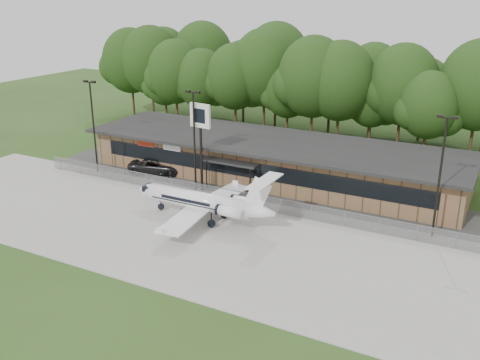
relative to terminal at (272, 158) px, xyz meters
The scene contains 12 objects.
ground 24.04m from the terminal, 89.99° to the right, with size 160.00×160.00×0.00m, color #294418.
apron 16.08m from the terminal, 89.99° to the right, with size 64.00×18.00×0.08m, color #9E9B93.
parking_lot 4.93m from the terminal, 89.96° to the right, with size 50.00×9.00×0.06m, color #383835.
terminal is the anchor object (origin of this frame).
fence 9.05m from the terminal, 89.98° to the right, with size 46.00×0.04×1.52m.
treeline 18.83m from the terminal, 89.99° to the left, with size 72.00×12.00×15.00m, color #143410, non-canonical shape.
light_pole_left 19.84m from the terminal, 157.54° to the right, with size 1.55×0.30×10.23m.
light_pole_mid 9.73m from the terminal, 123.89° to the right, with size 1.55×0.30×10.23m.
light_pole_right 19.85m from the terminal, 22.45° to the right, with size 1.55×0.30×10.23m.
business_jet 13.32m from the terminal, 91.20° to the right, with size 14.34×12.73×4.85m.
suv 12.75m from the terminal, 158.33° to the right, with size 2.89×6.27×1.74m, color #29282B.
pole_sign 9.63m from the terminal, 121.82° to the right, with size 2.37×0.57×8.99m.
Camera 1 is at (22.71, -26.22, 19.19)m, focal length 40.00 mm.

